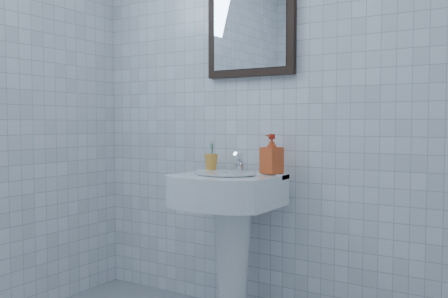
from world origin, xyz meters
The scene contains 6 objects.
wall_back centered at (0.00, 1.20, 1.25)m, with size 2.20×0.02×2.50m, color silver.
washbasin centered at (-0.11, 0.98, 0.51)m, with size 0.49×0.36×0.76m.
faucet centered at (-0.11, 1.07, 0.79)m, with size 0.04×0.09×0.10m.
toothbrush_cup centered at (-0.30, 1.09, 0.79)m, with size 0.07×0.07×0.08m, color gold, non-canonical shape.
soap_dispenser centered at (0.06, 1.08, 0.85)m, with size 0.09×0.09×0.19m, color red.
wall_mirror centered at (-0.11, 1.18, 1.55)m, with size 0.50×0.04×0.62m.
Camera 1 is at (1.15, -1.10, 1.00)m, focal length 40.00 mm.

